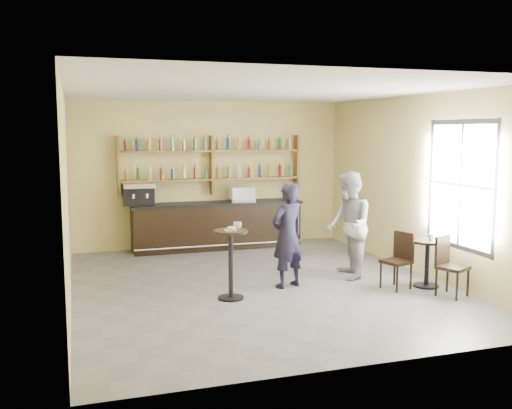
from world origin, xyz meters
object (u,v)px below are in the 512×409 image
object	(u,v)px
espresso_machine	(139,194)
chair_south	(453,267)
cafe_table	(427,263)
bar_counter	(217,225)
patron_second	(349,225)
man_main	(288,235)
pedestal_table	(231,265)
pastry_case	(241,194)
chair_west	(396,261)

from	to	relation	value
espresso_machine	chair_south	distance (m)	6.39
cafe_table	chair_south	world-z (taller)	chair_south
bar_counter	patron_second	size ratio (longest dim) A/B	2.00
bar_counter	man_main	distance (m)	3.45
pedestal_table	man_main	distance (m)	1.17
pastry_case	man_main	bearing A→B (deg)	-94.07
espresso_machine	chair_south	bearing A→B (deg)	-38.92
pastry_case	cafe_table	size ratio (longest dim) A/B	0.68
chair_west	chair_south	distance (m)	0.88
bar_counter	chair_south	bearing A→B (deg)	-61.08
bar_counter	man_main	bearing A→B (deg)	-84.17
cafe_table	pedestal_table	bearing A→B (deg)	174.34
man_main	pedestal_table	bearing A→B (deg)	-1.84
chair_west	pedestal_table	bearing A→B (deg)	-114.27
bar_counter	espresso_machine	distance (m)	1.82
bar_counter	cafe_table	world-z (taller)	bar_counter
pastry_case	man_main	size ratio (longest dim) A/B	0.31
pastry_case	chair_west	bearing A→B (deg)	-70.99
pedestal_table	cafe_table	xyz separation A→B (m)	(3.26, -0.32, -0.14)
man_main	pastry_case	bearing A→B (deg)	-114.27
pastry_case	bar_counter	bearing A→B (deg)	179.46
espresso_machine	cafe_table	distance (m)	5.93
cafe_table	chair_west	size ratio (longest dim) A/B	0.86
espresso_machine	man_main	distance (m)	3.98
espresso_machine	pedestal_table	xyz separation A→B (m)	(0.95, -3.77, -0.71)
pedestal_table	patron_second	distance (m)	2.39
espresso_machine	chair_west	xyz separation A→B (m)	(3.66, -4.05, -0.78)
man_main	chair_west	xyz separation A→B (m)	(1.65, -0.64, -0.40)
pedestal_table	pastry_case	bearing A→B (deg)	71.34
pastry_case	pedestal_table	distance (m)	4.03
bar_counter	pastry_case	bearing A→B (deg)	0.00
bar_counter	chair_south	xyz separation A→B (m)	(2.59, -4.70, -0.04)
man_main	patron_second	distance (m)	1.24
chair_west	man_main	bearing A→B (deg)	-129.68
bar_counter	cafe_table	bearing A→B (deg)	-58.15
patron_second	chair_west	bearing A→B (deg)	39.05
patron_second	pedestal_table	bearing A→B (deg)	-63.33
bar_counter	chair_west	xyz separation A→B (m)	(1.99, -4.05, -0.05)
espresso_machine	patron_second	distance (m)	4.55
espresso_machine	pedestal_table	size ratio (longest dim) A/B	0.60
bar_counter	espresso_machine	world-z (taller)	espresso_machine
espresso_machine	pastry_case	distance (m)	2.22
pastry_case	chair_south	xyz separation A→B (m)	(2.04, -4.70, -0.71)
chair_south	pedestal_table	bearing A→B (deg)	139.07
espresso_machine	chair_south	world-z (taller)	espresso_machine
bar_counter	patron_second	xyz separation A→B (m)	(1.57, -3.19, 0.43)
bar_counter	espresso_machine	bearing A→B (deg)	180.00
man_main	chair_south	xyz separation A→B (m)	(2.25, -1.29, -0.40)
bar_counter	pastry_case	distance (m)	0.87
pedestal_table	patron_second	xyz separation A→B (m)	(2.28, 0.58, 0.40)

